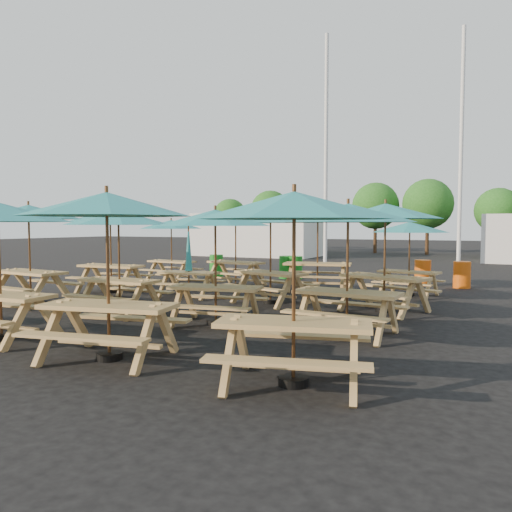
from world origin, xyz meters
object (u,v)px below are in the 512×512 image
at_px(waste_bin_2, 295,267).
at_px(picnic_unit_14, 385,216).
at_px(picnic_unit_12, 294,214).
at_px(waste_bin_3, 423,273).
at_px(picnic_unit_1, 29,216).
at_px(picnic_unit_8, 107,212).
at_px(waste_bin_0, 216,265).
at_px(picnic_unit_7, 236,222).
at_px(picnic_unit_11, 318,217).
at_px(picnic_unit_9, 215,223).
at_px(picnic_unit_10, 271,220).
at_px(picnic_unit_5, 118,222).
at_px(waste_bin_1, 286,267).
at_px(waste_bin_4, 462,275).
at_px(picnic_unit_15, 410,231).
at_px(picnic_unit_2, 110,220).
at_px(picnic_unit_6, 189,266).
at_px(picnic_unit_3, 171,227).
at_px(picnic_unit_13, 348,219).

bearing_deg(waste_bin_2, picnic_unit_14, -52.25).
xyz_separation_m(picnic_unit_12, waste_bin_3, (-0.01, 11.58, -1.70)).
xyz_separation_m(picnic_unit_1, picnic_unit_8, (5.44, -3.12, -0.03)).
distance_m(picnic_unit_1, picnic_unit_12, 8.88).
height_order(picnic_unit_14, waste_bin_0, picnic_unit_14).
height_order(picnic_unit_7, picnic_unit_11, picnic_unit_11).
height_order(picnic_unit_14, waste_bin_2, picnic_unit_14).
relative_size(picnic_unit_9, picnic_unit_10, 0.90).
xyz_separation_m(picnic_unit_5, waste_bin_3, (5.36, 8.63, -1.64)).
height_order(waste_bin_1, waste_bin_4, same).
bearing_deg(picnic_unit_14, picnic_unit_5, -132.56).
bearing_deg(picnic_unit_14, waste_bin_2, 146.57).
distance_m(picnic_unit_15, waste_bin_3, 3.12).
height_order(picnic_unit_2, waste_bin_4, picnic_unit_2).
bearing_deg(picnic_unit_15, picnic_unit_12, -80.50).
distance_m(picnic_unit_8, waste_bin_2, 11.95).
xyz_separation_m(waste_bin_0, waste_bin_3, (7.70, 0.44, 0.00)).
distance_m(picnic_unit_6, picnic_unit_14, 5.57).
distance_m(picnic_unit_14, waste_bin_0, 9.45).
distance_m(picnic_unit_8, picnic_unit_12, 2.91).
height_order(picnic_unit_3, picnic_unit_14, picnic_unit_14).
height_order(picnic_unit_7, picnic_unit_14, picnic_unit_14).
distance_m(picnic_unit_7, picnic_unit_9, 6.41).
distance_m(picnic_unit_1, waste_bin_0, 8.33).
relative_size(picnic_unit_1, picnic_unit_13, 1.07).
bearing_deg(picnic_unit_12, picnic_unit_15, 75.58).
xyz_separation_m(picnic_unit_9, waste_bin_4, (4.03, 8.51, -1.61)).
bearing_deg(waste_bin_2, picnic_unit_11, -57.33).
height_order(picnic_unit_3, picnic_unit_13, picnic_unit_13).
height_order(picnic_unit_8, picnic_unit_14, picnic_unit_14).
distance_m(picnic_unit_1, waste_bin_2, 9.55).
bearing_deg(picnic_unit_1, waste_bin_2, 71.28).
relative_size(picnic_unit_3, picnic_unit_15, 0.99).
distance_m(picnic_unit_13, waste_bin_1, 9.92).
relative_size(picnic_unit_10, picnic_unit_13, 1.18).
relative_size(picnic_unit_5, picnic_unit_9, 0.89).
bearing_deg(picnic_unit_6, picnic_unit_1, -140.19).
distance_m(picnic_unit_3, picnic_unit_6, 4.20).
distance_m(picnic_unit_7, picnic_unit_11, 2.82).
distance_m(picnic_unit_3, picnic_unit_9, 8.10).
xyz_separation_m(picnic_unit_3, picnic_unit_15, (8.22, -0.09, -0.08)).
distance_m(picnic_unit_11, waste_bin_0, 5.87).
distance_m(waste_bin_1, waste_bin_2, 0.38).
height_order(picnic_unit_9, picnic_unit_10, picnic_unit_10).
bearing_deg(waste_bin_1, picnic_unit_5, -92.81).
distance_m(picnic_unit_5, picnic_unit_6, 3.19).
relative_size(picnic_unit_1, picnic_unit_10, 0.91).
distance_m(picnic_unit_6, picnic_unit_7, 3.05).
relative_size(picnic_unit_15, waste_bin_4, 2.88).
height_order(picnic_unit_13, waste_bin_3, picnic_unit_13).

